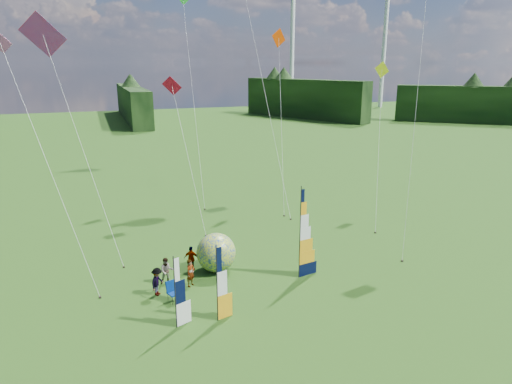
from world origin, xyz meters
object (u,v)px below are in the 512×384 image
object	(u,v)px
kite_whale	(263,71)
side_banner_far	(175,294)
feather_banner_main	(300,235)
camp_chair	(174,292)
spectator_d	(191,259)
side_banner_left	(217,285)
bol_inflatable	(216,253)
spectator_a	(190,273)
spectator_c	(157,282)
spectator_b	(167,271)

from	to	relation	value
kite_whale	side_banner_far	bearing A→B (deg)	-140.70
feather_banner_main	camp_chair	bearing A→B (deg)	171.90
side_banner_far	spectator_d	bearing A→B (deg)	49.19
side_banner_left	bol_inflatable	xyz separation A→B (m)	(1.41, 5.49, -0.74)
bol_inflatable	spectator_a	size ratio (longest dim) A/B	1.48
side_banner_far	spectator_a	xyz separation A→B (m)	(1.54, 3.97, -0.98)
side_banner_far	kite_whale	xyz separation A→B (m)	(11.64, 19.24, 9.80)
spectator_a	spectator_d	world-z (taller)	spectator_a
side_banner_left	side_banner_far	distance (m)	2.03
spectator_a	camp_chair	world-z (taller)	spectator_a
side_banner_far	spectator_c	world-z (taller)	side_banner_far
spectator_c	camp_chair	xyz separation A→B (m)	(0.71, -1.03, -0.23)
feather_banner_main	side_banner_far	distance (m)	8.35
spectator_b	kite_whale	bearing A→B (deg)	55.21
side_banner_left	side_banner_far	world-z (taller)	side_banner_left
bol_inflatable	spectator_a	world-z (taller)	bol_inflatable
camp_chair	feather_banner_main	bearing A→B (deg)	-17.55
kite_whale	feather_banner_main	bearing A→B (deg)	-122.70
camp_chair	kite_whale	size ratio (longest dim) A/B	0.05
spectator_c	camp_chair	bearing A→B (deg)	-109.50
side_banner_far	bol_inflatable	xyz separation A→B (m)	(3.44, 5.41, -0.60)
camp_chair	side_banner_far	bearing A→B (deg)	-117.36
kite_whale	spectator_b	bearing A→B (deg)	-147.53
spectator_d	feather_banner_main	bearing A→B (deg)	178.47
side_banner_left	kite_whale	bearing A→B (deg)	48.39
feather_banner_main	spectator_a	world-z (taller)	feather_banner_main
side_banner_far	spectator_d	xyz separation A→B (m)	(2.01, 5.94, -1.00)
feather_banner_main	side_banner_left	world-z (taller)	feather_banner_main
spectator_a	spectator_c	xyz separation A→B (m)	(-1.93, -0.42, -0.01)
bol_inflatable	side_banner_far	bearing A→B (deg)	-122.43
spectator_a	camp_chair	distance (m)	1.91
side_banner_left	bol_inflatable	size ratio (longest dim) A/B	1.62
side_banner_far	spectator_d	size ratio (longest dim) A/B	2.28
side_banner_far	spectator_d	world-z (taller)	side_banner_far
camp_chair	spectator_d	bearing A→B (deg)	43.67
spectator_a	kite_whale	xyz separation A→B (m)	(10.10, 15.27, 10.78)
spectator_a	kite_whale	size ratio (longest dim) A/B	0.07
spectator_a	spectator_b	world-z (taller)	spectator_a
spectator_c	kite_whale	xyz separation A→B (m)	(12.03, 15.69, 10.79)
camp_chair	kite_whale	distance (m)	23.01
side_banner_far	kite_whale	size ratio (longest dim) A/B	0.15
feather_banner_main	spectator_c	xyz separation A→B (m)	(-8.19, 0.71, -1.92)
spectator_b	spectator_a	bearing A→B (deg)	-29.31
spectator_b	spectator_d	size ratio (longest dim) A/B	1.00
feather_banner_main	spectator_d	distance (m)	6.84
side_banner_far	camp_chair	xyz separation A→B (m)	(0.32, 2.52, -1.22)
spectator_d	camp_chair	size ratio (longest dim) A/B	1.39
bol_inflatable	spectator_b	size ratio (longest dim) A/B	1.52
spectator_d	kite_whale	size ratio (longest dim) A/B	0.07
side_banner_left	spectator_a	distance (m)	4.23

